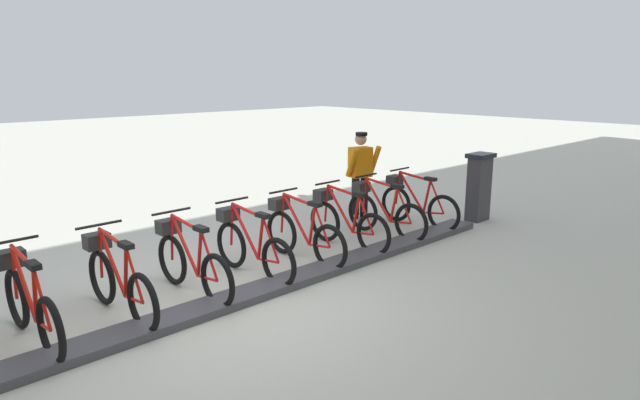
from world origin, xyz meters
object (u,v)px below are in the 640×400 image
(bike_docked_6, at_px, (118,280))
(bike_docked_3, at_px, (301,232))
(bike_docked_0, at_px, (416,203))
(bike_docked_2, at_px, (345,221))
(bike_docked_4, at_px, (250,246))
(worker_near_rack, at_px, (360,172))
(bike_docked_5, at_px, (190,261))
(payment_kiosk, at_px, (479,186))
(bike_docked_1, at_px, (383,211))
(bike_docked_7, at_px, (29,303))

(bike_docked_6, bearing_deg, bike_docked_3, -90.00)
(bike_docked_0, relative_size, bike_docked_2, 1.00)
(bike_docked_4, bearing_deg, worker_near_rack, -72.88)
(bike_docked_0, relative_size, bike_docked_6, 1.00)
(bike_docked_0, relative_size, bike_docked_5, 1.00)
(bike_docked_3, bearing_deg, worker_near_rack, -66.88)
(payment_kiosk, xyz_separation_m, worker_near_rack, (1.60, 1.55, 0.24))
(bike_docked_6, bearing_deg, bike_docked_5, -90.00)
(bike_docked_1, height_order, bike_docked_7, same)
(payment_kiosk, bearing_deg, worker_near_rack, 44.17)
(bike_docked_1, distance_m, bike_docked_3, 1.85)
(payment_kiosk, relative_size, bike_docked_5, 0.74)
(bike_docked_3, distance_m, worker_near_rack, 2.65)
(bike_docked_2, height_order, bike_docked_6, same)
(payment_kiosk, height_order, bike_docked_4, payment_kiosk)
(payment_kiosk, bearing_deg, bike_docked_3, 81.76)
(bike_docked_4, distance_m, bike_docked_5, 0.93)
(bike_docked_5, relative_size, worker_near_rack, 1.04)
(bike_docked_3, bearing_deg, bike_docked_0, -90.00)
(bike_docked_2, bearing_deg, worker_near_rack, -55.16)
(bike_docked_3, bearing_deg, bike_docked_5, 90.00)
(bike_docked_4, xyz_separation_m, bike_docked_5, (0.00, 0.93, 0.00))
(bike_docked_5, bearing_deg, bike_docked_3, -90.00)
(bike_docked_2, height_order, bike_docked_7, same)
(bike_docked_4, height_order, worker_near_rack, worker_near_rack)
(bike_docked_0, xyz_separation_m, bike_docked_3, (0.00, 2.78, 0.00))
(bike_docked_2, distance_m, bike_docked_4, 1.85)
(bike_docked_4, xyz_separation_m, bike_docked_6, (0.00, 1.85, 0.00))
(bike_docked_7, bearing_deg, bike_docked_6, -90.00)
(bike_docked_5, bearing_deg, bike_docked_2, -90.00)
(bike_docked_6, bearing_deg, bike_docked_4, -90.00)
(bike_docked_3, bearing_deg, bike_docked_1, -90.00)
(bike_docked_2, bearing_deg, bike_docked_4, 90.00)
(bike_docked_4, relative_size, bike_docked_6, 1.00)
(bike_docked_1, xyz_separation_m, bike_docked_5, (0.00, 3.71, 0.00))
(bike_docked_4, height_order, bike_docked_7, same)
(bike_docked_3, bearing_deg, bike_docked_7, 90.00)
(bike_docked_1, xyz_separation_m, bike_docked_2, (0.00, 0.93, 0.00))
(bike_docked_2, bearing_deg, bike_docked_3, 90.00)
(bike_docked_2, height_order, bike_docked_5, same)
(bike_docked_1, distance_m, bike_docked_6, 4.64)
(bike_docked_1, xyz_separation_m, worker_near_rack, (1.02, -0.54, 0.48))
(bike_docked_3, height_order, bike_docked_4, same)
(payment_kiosk, bearing_deg, bike_docked_1, 74.74)
(bike_docked_4, relative_size, bike_docked_5, 1.00)
(payment_kiosk, relative_size, bike_docked_2, 0.74)
(worker_near_rack, bearing_deg, bike_docked_1, 152.00)
(payment_kiosk, bearing_deg, bike_docked_0, 63.92)
(bike_docked_1, relative_size, bike_docked_4, 1.00)
(bike_docked_2, xyz_separation_m, worker_near_rack, (1.02, -1.47, 0.48))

